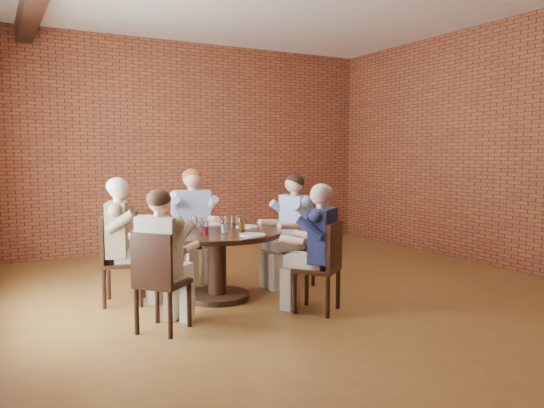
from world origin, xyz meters
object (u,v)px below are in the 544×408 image
chair_c (115,256)px  diner_d (163,261)px  diner_a (292,230)px  chair_b (192,237)px  chair_e (324,263)px  smartphone (252,234)px  diner_e (317,248)px  chair_a (297,243)px  chair_d (158,278)px  dining_table (217,251)px  diner_c (123,241)px  diner_b (193,224)px

chair_c → diner_d: size_ratio=0.74×
diner_a → chair_b: 1.34m
chair_e → smartphone: chair_e is taller
chair_b → diner_e: 2.11m
diner_a → smartphone: (-0.81, -0.57, 0.09)m
chair_a → diner_a: (-0.09, -0.01, 0.16)m
chair_a → chair_d: size_ratio=1.04×
diner_a → chair_a: bearing=90.0°
chair_e → diner_e: (-0.05, 0.06, 0.14)m
chair_c → smartphone: (1.22, -0.76, 0.25)m
dining_table → chair_e: size_ratio=1.55×
diner_c → chair_c: bearing=90.0°
diner_b → diner_d: 2.00m
diner_d → chair_c: bearing=-32.2°
chair_b → smartphone: bearing=-80.6°
diner_e → diner_a: bearing=-144.8°
diner_c → chair_b: bearing=-34.1°
diner_c → smartphone: (1.14, -0.73, 0.09)m
diner_a → chair_c: size_ratio=1.43×
diner_d → chair_e: diner_d is taller
chair_c → chair_d: size_ratio=1.04×
dining_table → diner_a: 1.04m
chair_c → smartphone: chair_c is taller
chair_b → smartphone: chair_b is taller
diner_a → chair_b: bearing=-144.6°
diner_b → chair_d: diner_b is taller
diner_b → chair_b: bearing=90.0°
diner_a → dining_table: bearing=-90.0°
chair_a → diner_b: bearing=-138.6°
diner_a → diner_d: 2.05m
diner_c → diner_e: bearing=-108.4°
chair_b → chair_a: bearing=-38.3°
diner_a → chair_c: 2.05m
diner_e → chair_a: bearing=-148.8°
chair_a → smartphone: size_ratio=6.89×
chair_a → chair_d: (-1.99, -0.95, -0.02)m
diner_a → diner_e: diner_a is taller
chair_e → chair_b: bearing=-110.7°
diner_a → diner_b: (-0.92, 0.88, 0.03)m
dining_table → diner_c: (-0.93, 0.31, 0.14)m
dining_table → chair_d: chair_d is taller
chair_c → diner_b: bearing=-40.1°
diner_a → diner_d: diner_a is taller
dining_table → chair_d: (-0.88, -0.80, -0.04)m
chair_e → smartphone: 0.80m
chair_b → diner_c: (-1.04, -0.81, 0.14)m
dining_table → diner_d: (-0.83, -0.75, 0.11)m
chair_b → chair_c: bearing=-139.5°
diner_a → diner_e: size_ratio=1.04×
chair_a → chair_b: bearing=-141.7°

